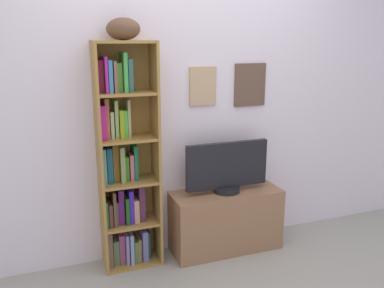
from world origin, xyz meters
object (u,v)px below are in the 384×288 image
bookshelf (124,168)px  football (123,29)px  tv_stand (226,220)px  television (227,168)px

bookshelf → football: bearing=-43.5°
bookshelf → tv_stand: 0.98m
football → television: football is taller
tv_stand → bookshelf: bearing=174.5°
tv_stand → football: bearing=176.4°
bookshelf → television: bookshelf is taller
bookshelf → tv_stand: size_ratio=1.88×
bookshelf → television: size_ratio=2.46×
football → television: (0.79, -0.05, -1.08)m
football → tv_stand: football is taller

